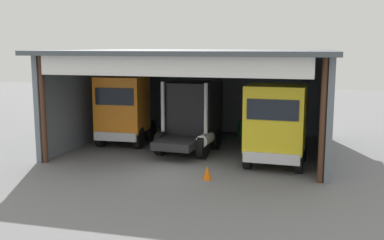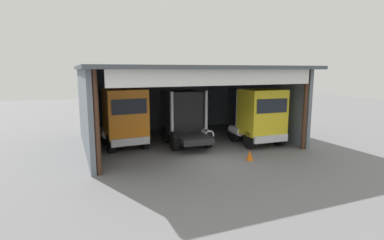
# 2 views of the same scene
# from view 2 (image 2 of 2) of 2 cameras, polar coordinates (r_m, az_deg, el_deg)

# --- Properties ---
(ground_plane) EXTENTS (80.00, 80.00, 0.00)m
(ground_plane) POSITION_cam_2_polar(r_m,az_deg,el_deg) (16.20, 4.67, -7.70)
(ground_plane) COLOR slate
(ground_plane) RESTS_ON ground
(workshop_shed) EXTENTS (13.04, 10.64, 4.99)m
(workshop_shed) POSITION_cam_2_polar(r_m,az_deg,el_deg) (20.66, -2.37, 5.86)
(workshop_shed) COLOR slate
(workshop_shed) RESTS_ON ground
(truck_orange_center_bay) EXTENTS (2.65, 4.31, 3.73)m
(truck_orange_center_bay) POSITION_cam_2_polar(r_m,az_deg,el_deg) (18.69, -12.67, 0.38)
(truck_orange_center_bay) COLOR orange
(truck_orange_center_bay) RESTS_ON ground
(truck_black_center_right_bay) EXTENTS (2.69, 4.61, 3.51)m
(truck_black_center_right_bay) POSITION_cam_2_polar(r_m,az_deg,el_deg) (19.38, -1.38, 0.70)
(truck_black_center_right_bay) COLOR black
(truck_black_center_right_bay) RESTS_ON ground
(truck_yellow_left_bay) EXTENTS (2.65, 4.27, 3.58)m
(truck_yellow_left_bay) POSITION_cam_2_polar(r_m,az_deg,el_deg) (19.57, 12.61, 0.68)
(truck_yellow_left_bay) COLOR yellow
(truck_yellow_left_bay) RESTS_ON ground
(oil_drum) EXTENTS (0.58, 0.58, 0.91)m
(oil_drum) POSITION_cam_2_polar(r_m,az_deg,el_deg) (24.14, -0.67, -0.84)
(oil_drum) COLOR #197233
(oil_drum) RESTS_ON ground
(tool_cart) EXTENTS (0.90, 0.60, 1.00)m
(tool_cart) POSITION_cam_2_polar(r_m,az_deg,el_deg) (24.44, 0.10, -0.61)
(tool_cart) COLOR black
(tool_cart) RESTS_ON ground
(traffic_cone) EXTENTS (0.36, 0.36, 0.56)m
(traffic_cone) POSITION_cam_2_polar(r_m,az_deg,el_deg) (16.46, 10.87, -6.55)
(traffic_cone) COLOR orange
(traffic_cone) RESTS_ON ground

